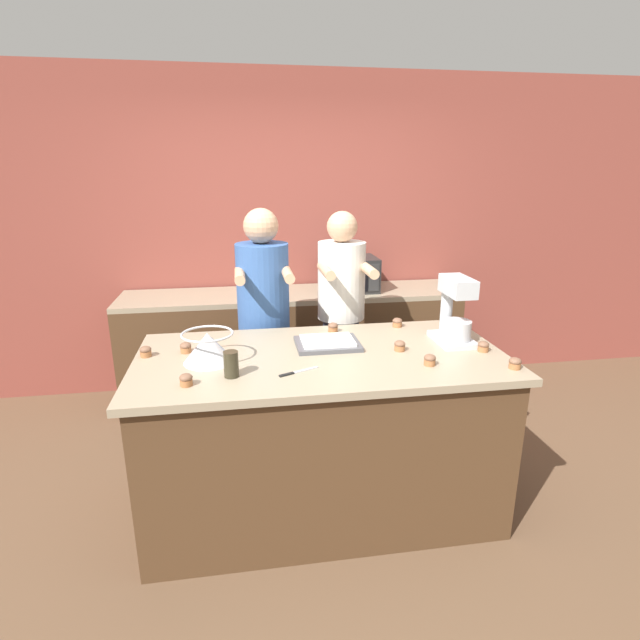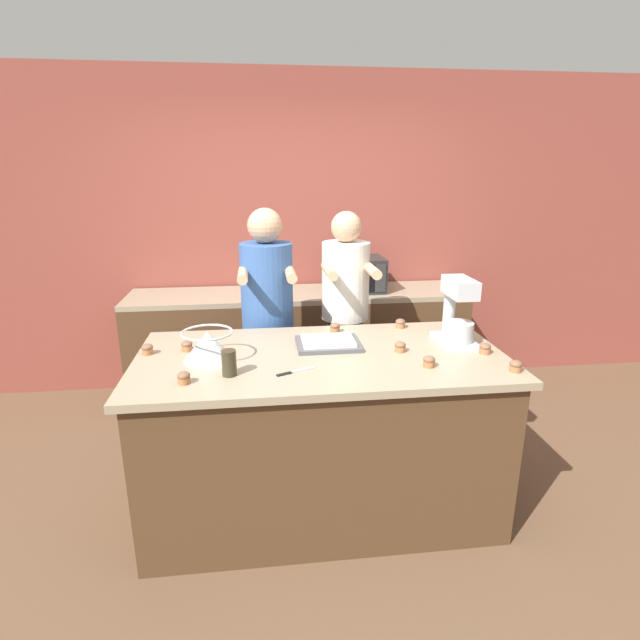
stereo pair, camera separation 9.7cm
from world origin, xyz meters
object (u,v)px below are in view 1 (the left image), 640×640
(cupcake_6, at_px, (333,327))
(mixing_bowl, at_px, (208,346))
(cupcake_5, at_px, (515,363))
(cupcake_8, at_px, (430,360))
(cupcake_0, at_px, (146,351))
(cupcake_2, at_px, (400,346))
(cupcake_4, at_px, (186,347))
(cupcake_1, at_px, (397,322))
(knife, at_px, (296,372))
(person_left, at_px, (264,327))
(drinking_glass, at_px, (231,364))
(person_right, at_px, (341,325))
(baking_tray, at_px, (328,343))
(cupcake_3, at_px, (483,346))
(stand_mixer, at_px, (455,314))
(microwave_oven, at_px, (350,274))
(cupcake_7, at_px, (186,380))

(cupcake_6, bearing_deg, mixing_bowl, -152.33)
(cupcake_5, xyz_separation_m, cupcake_6, (-0.80, 0.73, 0.00))
(cupcake_5, distance_m, cupcake_8, 0.42)
(cupcake_0, relative_size, cupcake_2, 1.00)
(cupcake_4, bearing_deg, cupcake_0, -172.25)
(cupcake_0, relative_size, cupcake_1, 1.00)
(knife, xyz_separation_m, cupcake_6, (0.30, 0.60, 0.03))
(person_left, xyz_separation_m, drinking_glass, (-0.21, -0.97, 0.13))
(person_right, height_order, baking_tray, person_right)
(cupcake_3, xyz_separation_m, cupcake_6, (-0.76, 0.47, 0.00))
(knife, distance_m, cupcake_0, 0.85)
(person_right, xyz_separation_m, cupcake_2, (0.18, -0.75, 0.11))
(cupcake_3, bearing_deg, stand_mixer, 121.63)
(mixing_bowl, distance_m, knife, 0.49)
(drinking_glass, relative_size, cupcake_1, 2.10)
(microwave_oven, height_order, cupcake_0, microwave_oven)
(knife, distance_m, cupcake_4, 0.68)
(knife, distance_m, cupcake_6, 0.67)
(cupcake_0, height_order, cupcake_1, same)
(person_left, xyz_separation_m, person_right, (0.53, -0.00, -0.01))
(mixing_bowl, distance_m, cupcake_2, 1.04)
(cupcake_2, relative_size, cupcake_7, 1.00)
(knife, bearing_deg, cupcake_3, 7.34)
(person_left, height_order, cupcake_2, person_left)
(baking_tray, distance_m, cupcake_7, 0.86)
(drinking_glass, height_order, cupcake_1, drinking_glass)
(baking_tray, bearing_deg, person_right, 71.61)
(drinking_glass, distance_m, cupcake_3, 1.38)
(stand_mixer, height_order, cupcake_5, stand_mixer)
(knife, relative_size, cupcake_1, 3.38)
(cupcake_1, distance_m, cupcake_2, 0.43)
(cupcake_8, bearing_deg, baking_tray, 141.76)
(knife, height_order, cupcake_2, cupcake_2)
(drinking_glass, relative_size, cupcake_4, 2.10)
(microwave_oven, distance_m, cupcake_2, 1.53)
(baking_tray, bearing_deg, cupcake_3, -14.99)
(cupcake_2, bearing_deg, person_left, 133.31)
(person_left, distance_m, cupcake_2, 1.04)
(cupcake_5, bearing_deg, cupcake_0, 165.85)
(baking_tray, relative_size, microwave_oven, 0.81)
(cupcake_0, height_order, cupcake_4, same)
(cupcake_7, bearing_deg, person_left, 68.27)
(cupcake_0, bearing_deg, person_left, 43.17)
(person_right, distance_m, cupcake_5, 1.29)
(cupcake_5, bearing_deg, knife, 173.67)
(cupcake_6, bearing_deg, cupcake_2, -51.61)
(drinking_glass, bearing_deg, microwave_oven, 60.92)
(microwave_oven, distance_m, cupcake_1, 1.12)
(drinking_glass, xyz_separation_m, cupcake_1, (1.04, 0.63, -0.03))
(cupcake_2, relative_size, cupcake_6, 1.00)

